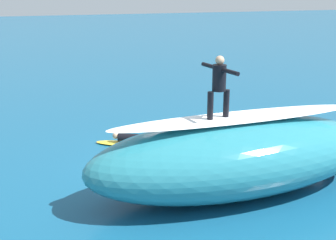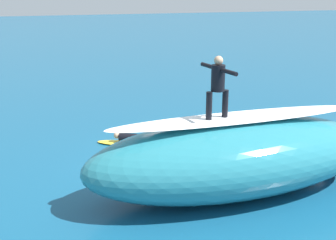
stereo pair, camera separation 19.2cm
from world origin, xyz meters
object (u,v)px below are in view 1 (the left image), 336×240
(surfer_riding, at_px, (219,83))
(surfer_paddling, at_px, (136,139))
(surfboard_riding, at_px, (218,120))
(surfboard_paddling, at_px, (132,144))

(surfer_riding, height_order, surfer_paddling, surfer_riding)
(surfboard_riding, distance_m, surfer_paddling, 4.43)
(surfboard_paddling, bearing_deg, surfer_paddling, 180.00)
(surfboard_riding, bearing_deg, surfer_riding, 78.02)
(surfboard_riding, distance_m, surfer_riding, 0.87)
(surfboard_paddling, xyz_separation_m, surfer_paddling, (-0.12, 0.06, 0.18))
(surfboard_paddling, distance_m, surfer_paddling, 0.22)
(surfboard_riding, height_order, surfer_paddling, surfboard_riding)
(surfboard_riding, relative_size, surfer_paddling, 1.26)
(surfer_paddling, bearing_deg, surfer_riding, 132.40)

